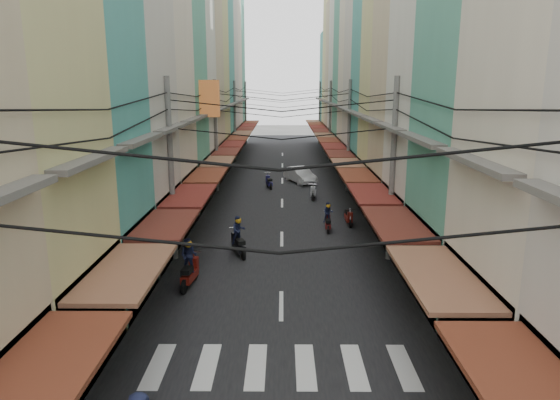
{
  "coord_description": "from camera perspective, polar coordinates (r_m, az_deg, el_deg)",
  "views": [
    {
      "loc": [
        0.06,
        -18.75,
        7.85
      ],
      "look_at": [
        -0.09,
        5.45,
        2.22
      ],
      "focal_mm": 32.0,
      "sensor_mm": 36.0,
      "label": 1
    }
  ],
  "objects": [
    {
      "name": "sidewalk_left",
      "position": [
        40.07,
        -9.09,
        1.68
      ],
      "size": [
        3.0,
        80.0,
        0.06
      ],
      "primitive_type": "cube",
      "color": "gray",
      "rests_on": "ground"
    },
    {
      "name": "building_row_left",
      "position": [
        36.25,
        -12.86,
        15.83
      ],
      "size": [
        7.8,
        67.67,
        23.7
      ],
      "color": "silver",
      "rests_on": "ground"
    },
    {
      "name": "parked_scooters",
      "position": [
        17.38,
        14.12,
        -12.52
      ],
      "size": [
        13.03,
        14.6,
        0.96
      ],
      "color": "black",
      "rests_on": "ground"
    },
    {
      "name": "utility_poles",
      "position": [
        33.78,
        0.25,
        10.96
      ],
      "size": [
        10.2,
        66.13,
        8.2
      ],
      "color": "slate",
      "rests_on": "ground"
    },
    {
      "name": "crosswalk",
      "position": [
        14.96,
        0.08,
        -18.44
      ],
      "size": [
        7.55,
        2.4,
        0.01
      ],
      "color": "silver",
      "rests_on": "ground"
    },
    {
      "name": "pedestrians",
      "position": [
        21.1,
        -10.44,
        -5.97
      ],
      "size": [
        14.41,
        19.67,
        2.22
      ],
      "color": "#27212C",
      "rests_on": "ground"
    },
    {
      "name": "bicycle",
      "position": [
        23.44,
        15.1,
        -6.94
      ],
      "size": [
        1.63,
        0.63,
        1.12
      ],
      "primitive_type": "imported",
      "rotation": [
        0.0,
        0.0,
        1.56
      ],
      "color": "black",
      "rests_on": "ground"
    },
    {
      "name": "ground",
      "position": [
        20.32,
        0.16,
        -9.62
      ],
      "size": [
        160.0,
        160.0,
        0.0
      ],
      "primitive_type": "plane",
      "color": "#60605C",
      "rests_on": "ground"
    },
    {
      "name": "moving_scooters",
      "position": [
        26.23,
        -1.32,
        -3.08
      ],
      "size": [
        7.88,
        21.14,
        1.98
      ],
      "color": "black",
      "rests_on": "ground"
    },
    {
      "name": "traffic_sign",
      "position": [
        15.03,
        23.88,
        -10.8
      ],
      "size": [
        0.1,
        0.62,
        2.82
      ],
      "color": "slate",
      "rests_on": "ground"
    },
    {
      "name": "sidewalk_right",
      "position": [
        40.05,
        9.6,
        1.66
      ],
      "size": [
        3.0,
        80.0,
        0.06
      ],
      "primitive_type": "cube",
      "color": "gray",
      "rests_on": "ground"
    },
    {
      "name": "building_row_right",
      "position": [
        36.09,
        13.4,
        15.24
      ],
      "size": [
        7.8,
        68.98,
        22.59
      ],
      "color": "teal",
      "rests_on": "ground"
    },
    {
      "name": "white_car",
      "position": [
        40.84,
        2.31,
        2.01
      ],
      "size": [
        4.84,
        3.38,
        1.59
      ],
      "primitive_type": "imported",
      "rotation": [
        0.0,
        0.0,
        0.4
      ],
      "color": "silver",
      "rests_on": "ground"
    },
    {
      "name": "road",
      "position": [
        39.53,
        0.25,
        1.66
      ],
      "size": [
        10.0,
        80.0,
        0.02
      ],
      "primitive_type": "cube",
      "color": "black",
      "rests_on": "ground"
    }
  ]
}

